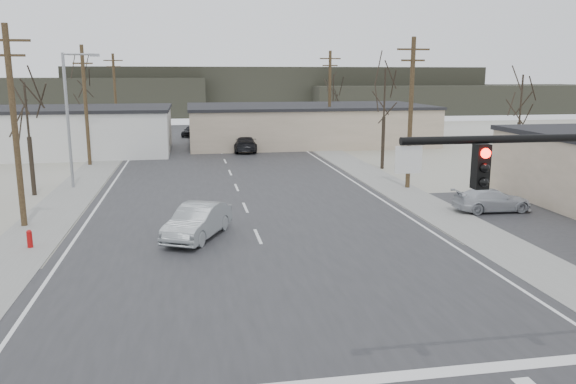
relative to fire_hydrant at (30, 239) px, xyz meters
name	(u,v)px	position (x,y,z in m)	size (l,w,h in m)	color
ground	(287,303)	(10.20, -8.00, -0.45)	(140.00, 140.00, 0.00)	beige
main_road	(244,204)	(10.20, 7.00, -0.43)	(18.00, 110.00, 0.05)	#28282A
cross_road	(287,303)	(10.20, -8.00, -0.43)	(90.00, 10.00, 0.04)	#28282A
sidewalk_left	(74,193)	(-0.40, 12.00, -0.42)	(3.00, 90.00, 0.06)	gray
sidewalk_right	(385,183)	(20.80, 12.00, -0.42)	(3.00, 90.00, 0.06)	gray
fire_hydrant	(30,239)	(0.00, 0.00, 0.00)	(0.24, 0.24, 0.87)	#A50C0C
building_left_far	(54,131)	(-5.80, 32.00, 1.80)	(22.30, 12.30, 4.50)	silver
building_right_far	(307,124)	(20.20, 36.00, 1.70)	(26.30, 14.30, 4.30)	#C0AB93
upole_left_b	(14,124)	(-1.30, 4.00, 4.77)	(2.20, 0.30, 10.00)	#4F3D24
upole_left_c	(86,104)	(-1.30, 24.00, 4.77)	(2.20, 0.30, 10.00)	#4F3D24
upole_left_d	(115,95)	(-1.30, 44.00, 4.77)	(2.20, 0.30, 10.00)	#4F3D24
upole_right_a	(411,111)	(21.70, 10.00, 4.77)	(2.20, 0.30, 10.00)	#4F3D24
upole_right_b	(330,98)	(21.70, 32.00, 4.77)	(2.20, 0.30, 10.00)	#4F3D24
streetlight_main	(70,113)	(-0.60, 14.00, 4.64)	(2.40, 0.25, 9.00)	gray
tree_left_near	(27,113)	(-2.80, 12.00, 4.78)	(3.30, 3.30, 7.35)	#33281F
tree_right_mid	(385,96)	(22.70, 18.00, 5.48)	(3.74, 3.74, 8.33)	#33281F
tree_left_far	(83,87)	(-3.80, 38.00, 5.83)	(3.96, 3.96, 8.82)	#33281F
tree_right_far	(333,91)	(25.20, 44.00, 5.13)	(3.52, 3.52, 7.84)	#33281F
tree_lot	(521,101)	(32.20, 14.00, 5.13)	(3.52, 3.52, 7.84)	#33281F
hill_left	(8,98)	(-24.80, 84.00, 3.05)	(70.00, 18.00, 7.00)	#333026
hill_center	(278,90)	(25.20, 88.00, 4.05)	(80.00, 18.00, 9.00)	#333026
hill_right	(453,99)	(60.20, 82.00, 2.30)	(60.00, 18.00, 5.50)	#333026
sedan_crossing	(198,221)	(7.39, 0.31, 0.39)	(1.68, 4.81, 1.59)	gray
car_far_a	(245,143)	(12.58, 30.23, 0.40)	(2.26, 5.55, 1.61)	black
car_far_b	(192,131)	(7.43, 45.41, 0.27)	(1.60, 3.97, 1.35)	black
car_parked_silver	(492,200)	(23.82, 2.77, 0.22)	(1.78, 4.37, 1.27)	#AAAEB5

